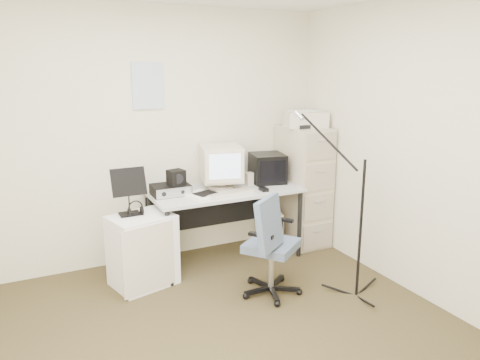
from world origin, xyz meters
name	(u,v)px	position (x,y,z in m)	size (l,w,h in m)	color
floor	(229,347)	(0.00, 0.00, -0.01)	(3.60, 3.60, 0.01)	#362C1A
wall_back	(152,137)	(0.00, 1.80, 1.25)	(3.60, 0.02, 2.50)	beige
wall_front	(470,299)	(0.00, -1.80, 1.25)	(3.60, 0.02, 2.50)	beige
wall_right	(430,153)	(1.80, 0.00, 1.25)	(0.02, 3.60, 2.50)	beige
wall_calendar	(148,86)	(-0.02, 1.79, 1.75)	(0.30, 0.02, 0.44)	white
filing_cabinet	(303,186)	(1.58, 1.48, 0.65)	(0.40, 0.60, 1.30)	#BDB09E
printer	(306,119)	(1.58, 1.47, 1.38)	(0.42, 0.29, 0.16)	#B5AFA0
desk	(226,224)	(0.63, 1.45, 0.36)	(1.50, 0.70, 0.73)	silver
crt_monitor	(221,167)	(0.63, 1.54, 0.94)	(0.39, 0.41, 0.43)	#B5AFA0
crt_tv	(267,168)	(1.16, 1.54, 0.88)	(0.33, 0.35, 0.30)	black
desk_speaker	(249,179)	(0.93, 1.50, 0.80)	(0.07, 0.07, 0.13)	beige
keyboard	(229,193)	(0.58, 1.26, 0.74)	(0.49, 0.17, 0.03)	#B5AFA0
mouse	(264,189)	(0.95, 1.24, 0.75)	(0.06, 0.11, 0.03)	black
radio_receiver	(170,190)	(0.08, 1.51, 0.78)	(0.35, 0.25, 0.10)	black
radio_speaker	(176,177)	(0.13, 1.47, 0.90)	(0.14, 0.14, 0.14)	black
papers	(202,195)	(0.33, 1.32, 0.74)	(0.24, 0.33, 0.02)	white
pc_tower	(269,228)	(1.18, 1.52, 0.21)	(0.20, 0.45, 0.42)	#B5AFA0
office_chair	(272,244)	(0.67, 0.57, 0.46)	(0.53, 0.53, 0.92)	slate
side_cart	(143,250)	(-0.29, 1.24, 0.33)	(0.53, 0.42, 0.65)	white
music_stand	(128,191)	(-0.36, 1.31, 0.87)	(0.30, 0.16, 0.44)	black
headphones	(136,211)	(-0.32, 1.26, 0.70)	(0.14, 0.14, 0.03)	black
mic_stand	(362,208)	(1.32, 0.22, 0.79)	(0.02, 0.02, 1.57)	black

